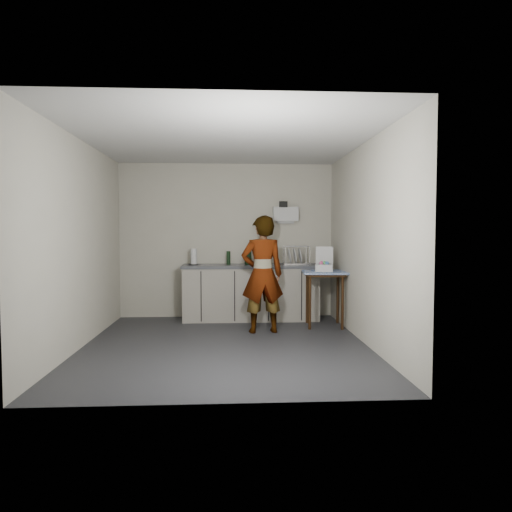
{
  "coord_description": "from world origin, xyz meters",
  "views": [
    {
      "loc": [
        0.07,
        -5.77,
        1.44
      ],
      "look_at": [
        0.42,
        0.45,
        1.12
      ],
      "focal_mm": 32.0,
      "sensor_mm": 36.0,
      "label": 1
    }
  ],
  "objects": [
    {
      "name": "wall_left",
      "position": [
        -1.79,
        0.0,
        1.3
      ],
      "size": [
        0.02,
        4.0,
        2.6
      ],
      "primitive_type": "cube",
      "color": "beige",
      "rests_on": "ground"
    },
    {
      "name": "side_table",
      "position": [
        1.5,
        1.1,
        0.74
      ],
      "size": [
        0.71,
        0.71,
        0.85
      ],
      "rotation": [
        0.0,
        0.0,
        -0.09
      ],
      "color": "#371C0C",
      "rests_on": "ground"
    },
    {
      "name": "dish_rack",
      "position": [
        1.15,
        1.73,
        0.98
      ],
      "size": [
        0.44,
        0.33,
        0.31
      ],
      "color": "silver",
      "rests_on": "kitchen_counter"
    },
    {
      "name": "kitchen_counter",
      "position": [
        0.4,
        1.7,
        0.43
      ],
      "size": [
        2.24,
        0.62,
        0.91
      ],
      "color": "black",
      "rests_on": "ground"
    },
    {
      "name": "soda_can",
      "position": [
        0.48,
        1.65,
        0.97
      ],
      "size": [
        0.07,
        0.07,
        0.13
      ],
      "primitive_type": "cylinder",
      "color": "red",
      "rests_on": "kitchen_counter"
    },
    {
      "name": "paper_towel",
      "position": [
        -0.53,
        1.7,
        1.04
      ],
      "size": [
        0.15,
        0.15,
        0.26
      ],
      "color": "black",
      "rests_on": "kitchen_counter"
    },
    {
      "name": "wall_shelf",
      "position": [
        1.0,
        1.92,
        1.75
      ],
      "size": [
        0.42,
        0.18,
        0.37
      ],
      "color": "white",
      "rests_on": "ground"
    },
    {
      "name": "ceiling",
      "position": [
        0.0,
        0.0,
        2.6
      ],
      "size": [
        3.6,
        4.0,
        0.01
      ],
      "primitive_type": "cube",
      "color": "silver",
      "rests_on": "wall_back"
    },
    {
      "name": "soap_bottle",
      "position": [
        0.35,
        1.66,
        1.07
      ],
      "size": [
        0.14,
        0.14,
        0.32
      ],
      "primitive_type": "imported",
      "rotation": [
        0.0,
        0.0,
        0.17
      ],
      "color": "black",
      "rests_on": "kitchen_counter"
    },
    {
      "name": "bakery_box",
      "position": [
        1.49,
        1.08,
        0.93
      ],
      "size": [
        0.32,
        0.33,
        0.37
      ],
      "rotation": [
        0.0,
        0.0,
        -0.23
      ],
      "color": "white",
      "rests_on": "side_table"
    },
    {
      "name": "ground",
      "position": [
        0.0,
        0.0,
        0.0
      ],
      "size": [
        4.0,
        4.0,
        0.0
      ],
      "primitive_type": "plane",
      "color": "#2A2B30",
      "rests_on": "ground"
    },
    {
      "name": "standing_man",
      "position": [
        0.52,
        0.72,
        0.84
      ],
      "size": [
        0.66,
        0.48,
        1.68
      ],
      "primitive_type": "imported",
      "rotation": [
        0.0,
        0.0,
        3.27
      ],
      "color": "#B2A593",
      "rests_on": "ground"
    },
    {
      "name": "wall_right",
      "position": [
        1.79,
        0.0,
        1.3
      ],
      "size": [
        0.02,
        4.0,
        2.6
      ],
      "primitive_type": "cube",
      "color": "beige",
      "rests_on": "ground"
    },
    {
      "name": "wall_back",
      "position": [
        0.0,
        1.99,
        1.3
      ],
      "size": [
        3.6,
        0.02,
        2.6
      ],
      "primitive_type": "cube",
      "color": "beige",
      "rests_on": "ground"
    },
    {
      "name": "dark_bottle",
      "position": [
        0.03,
        1.71,
        1.02
      ],
      "size": [
        0.07,
        0.07,
        0.22
      ],
      "primitive_type": "cylinder",
      "color": "black",
      "rests_on": "kitchen_counter"
    }
  ]
}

